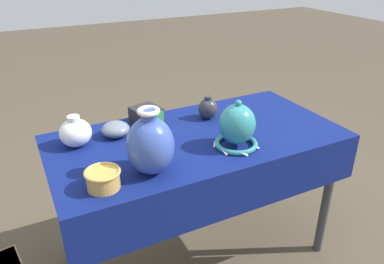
# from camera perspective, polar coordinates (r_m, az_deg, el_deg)

# --- Properties ---
(ground_plane) EXTENTS (14.00, 14.00, 0.00)m
(ground_plane) POSITION_cam_1_polar(r_m,az_deg,el_deg) (2.11, 0.68, -17.92)
(ground_plane) COLOR #4C4233
(display_table) EXTENTS (1.32, 0.66, 0.71)m
(display_table) POSITION_cam_1_polar(r_m,az_deg,el_deg) (1.71, 1.03, -2.86)
(display_table) COLOR #38383D
(display_table) RESTS_ON ground_plane
(vase_tall_bulbous) EXTENTS (0.18, 0.18, 0.26)m
(vase_tall_bulbous) POSITION_cam_1_polar(r_m,az_deg,el_deg) (1.38, -6.37, -1.96)
(vase_tall_bulbous) COLOR #3851A8
(vase_tall_bulbous) RESTS_ON display_table
(vase_dome_bell) EXTENTS (0.20, 0.20, 0.21)m
(vase_dome_bell) POSITION_cam_1_polar(r_m,az_deg,el_deg) (1.57, 6.87, 0.72)
(vase_dome_bell) COLOR teal
(vase_dome_bell) RESTS_ON display_table
(mosaic_tile_box) EXTENTS (0.15, 0.16, 0.08)m
(mosaic_tile_box) POSITION_cam_1_polar(r_m,az_deg,el_deg) (1.80, -6.94, 2.46)
(mosaic_tile_box) COLOR #232328
(mosaic_tile_box) RESTS_ON display_table
(cup_wide_ochre) EXTENTS (0.13, 0.13, 0.07)m
(cup_wide_ochre) POSITION_cam_1_polar(r_m,az_deg,el_deg) (1.35, -13.40, -6.90)
(cup_wide_ochre) COLOR gold
(cup_wide_ochre) RESTS_ON display_table
(bowl_shallow_slate) EXTENTS (0.13, 0.13, 0.07)m
(bowl_shallow_slate) POSITION_cam_1_polar(r_m,az_deg,el_deg) (1.71, -11.57, 0.41)
(bowl_shallow_slate) COLOR slate
(bowl_shallow_slate) RESTS_ON display_table
(jar_round_charcoal) EXTENTS (0.09, 0.09, 0.12)m
(jar_round_charcoal) POSITION_cam_1_polar(r_m,az_deg,el_deg) (1.85, 2.42, 3.62)
(jar_round_charcoal) COLOR #2D2D33
(jar_round_charcoal) RESTS_ON display_table
(jar_round_porcelain) EXTENTS (0.14, 0.14, 0.14)m
(jar_round_porcelain) POSITION_cam_1_polar(r_m,az_deg,el_deg) (1.66, -17.33, -0.06)
(jar_round_porcelain) COLOR white
(jar_round_porcelain) RESTS_ON display_table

